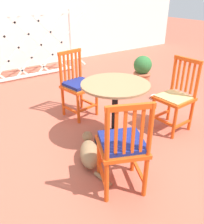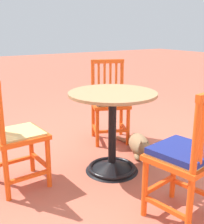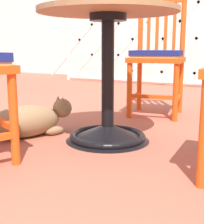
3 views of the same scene
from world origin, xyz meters
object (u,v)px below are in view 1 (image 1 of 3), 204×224
(cafe_table, at_px, (114,119))
(orange_chair_tucked_in, at_px, (175,98))
(orange_chair_near_fence, at_px, (123,146))
(tabby_cat, at_px, (89,152))
(terracotta_planter, at_px, (142,72))
(pet_water_bowl, at_px, (156,97))
(orange_chair_by_planter, at_px, (78,86))

(cafe_table, bearing_deg, orange_chair_tucked_in, -14.35)
(orange_chair_near_fence, bearing_deg, cafe_table, 57.33)
(cafe_table, xyz_separation_m, tabby_cat, (-0.44, -0.14, -0.19))
(orange_chair_near_fence, height_order, terracotta_planter, orange_chair_near_fence)
(pet_water_bowl, bearing_deg, orange_chair_tucked_in, -124.06)
(orange_chair_near_fence, distance_m, terracotta_planter, 2.50)
(orange_chair_tucked_in, distance_m, pet_water_bowl, 1.03)
(orange_chair_near_fence, bearing_deg, orange_chair_tucked_in, 20.17)
(orange_chair_near_fence, bearing_deg, orange_chair_by_planter, 74.40)
(orange_chair_by_planter, distance_m, terracotta_planter, 1.44)
(cafe_table, distance_m, tabby_cat, 0.50)
(cafe_table, height_order, tabby_cat, cafe_table)
(orange_chair_near_fence, bearing_deg, pet_water_bowl, 35.20)
(orange_chair_tucked_in, relative_size, pet_water_bowl, 5.36)
(orange_chair_tucked_in, bearing_deg, terracotta_planter, 63.57)
(tabby_cat, bearing_deg, cafe_table, 17.99)
(pet_water_bowl, bearing_deg, tabby_cat, -157.75)
(cafe_table, height_order, terracotta_planter, cafe_table)
(cafe_table, distance_m, orange_chair_tucked_in, 0.84)
(cafe_table, relative_size, orange_chair_near_fence, 0.83)
(orange_chair_by_planter, height_order, pet_water_bowl, orange_chair_by_planter)
(orange_chair_tucked_in, height_order, terracotta_planter, orange_chair_tucked_in)
(orange_chair_tucked_in, xyz_separation_m, terracotta_planter, (0.62, 1.24, -0.11))
(orange_chair_near_fence, height_order, tabby_cat, orange_chair_near_fence)
(orange_chair_tucked_in, bearing_deg, cafe_table, 165.65)
(orange_chair_near_fence, distance_m, orange_chair_tucked_in, 1.30)
(terracotta_planter, bearing_deg, orange_chair_by_planter, -171.61)
(cafe_table, bearing_deg, orange_chair_by_planter, 90.31)
(orange_chair_tucked_in, bearing_deg, orange_chair_by_planter, 127.88)
(tabby_cat, distance_m, pet_water_bowl, 1.92)
(cafe_table, relative_size, orange_chair_by_planter, 0.83)
(terracotta_planter, relative_size, pet_water_bowl, 3.65)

